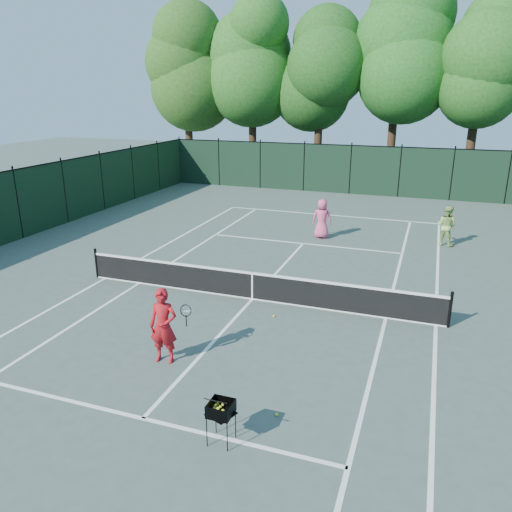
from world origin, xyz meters
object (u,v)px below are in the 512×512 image
(coach, at_px, (164,326))
(loose_ball_midcourt, at_px, (274,316))
(loose_ball_near_cart, at_px, (277,415))
(player_pink, at_px, (322,219))
(player_green, at_px, (446,226))
(ball_hopper, at_px, (221,409))

(coach, relative_size, loose_ball_midcourt, 27.46)
(loose_ball_near_cart, bearing_deg, player_pink, 98.66)
(player_pink, distance_m, player_green, 5.22)
(player_pink, distance_m, loose_ball_midcourt, 8.62)
(loose_ball_near_cart, height_order, loose_ball_midcourt, same)
(ball_hopper, bearing_deg, loose_ball_midcourt, 118.12)
(player_green, bearing_deg, loose_ball_near_cart, 103.14)
(player_pink, relative_size, ball_hopper, 2.06)
(player_green, bearing_deg, coach, 89.14)
(coach, relative_size, player_pink, 1.06)
(player_green, xyz_separation_m, loose_ball_midcourt, (-4.67, -9.25, -0.82))
(coach, distance_m, loose_ball_near_cart, 3.53)
(player_green, distance_m, loose_ball_near_cart, 14.03)
(coach, height_order, player_pink, coach)
(player_pink, xyz_separation_m, loose_ball_midcourt, (0.51, -8.57, -0.84))
(ball_hopper, distance_m, loose_ball_near_cart, 1.48)
(loose_ball_midcourt, bearing_deg, ball_hopper, -82.51)
(player_green, bearing_deg, ball_hopper, 101.35)
(coach, xyz_separation_m, player_green, (6.41, 12.46, -0.08))
(loose_ball_near_cart, distance_m, loose_ball_midcourt, 4.63)
(player_pink, relative_size, player_green, 1.03)
(loose_ball_near_cart, xyz_separation_m, loose_ball_midcourt, (-1.46, 4.39, 0.00))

